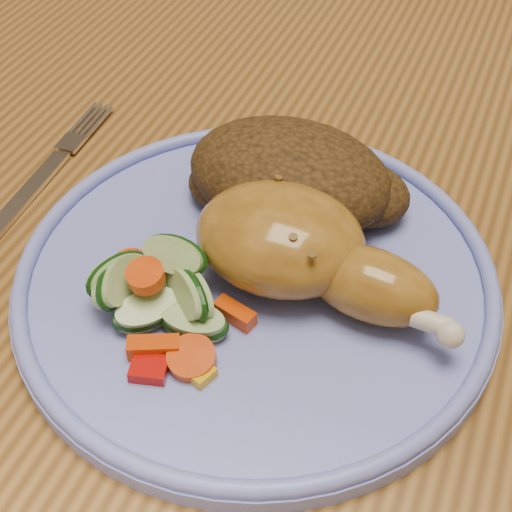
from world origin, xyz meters
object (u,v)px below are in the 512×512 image
(plate, at_px, (256,279))
(dining_table, at_px, (356,316))
(chair_far, at_px, (467,90))
(fork, at_px, (40,178))

(plate, bearing_deg, dining_table, 52.10)
(chair_far, height_order, plate, chair_far)
(dining_table, xyz_separation_m, fork, (-0.24, -0.04, 0.09))
(dining_table, bearing_deg, plate, -127.90)
(chair_far, bearing_deg, fork, -109.81)
(chair_far, relative_size, plate, 3.04)
(fork, bearing_deg, plate, -10.22)
(plate, xyz_separation_m, fork, (-0.18, 0.03, -0.00))
(dining_table, bearing_deg, fork, -171.54)
(chair_far, distance_m, plate, 0.74)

